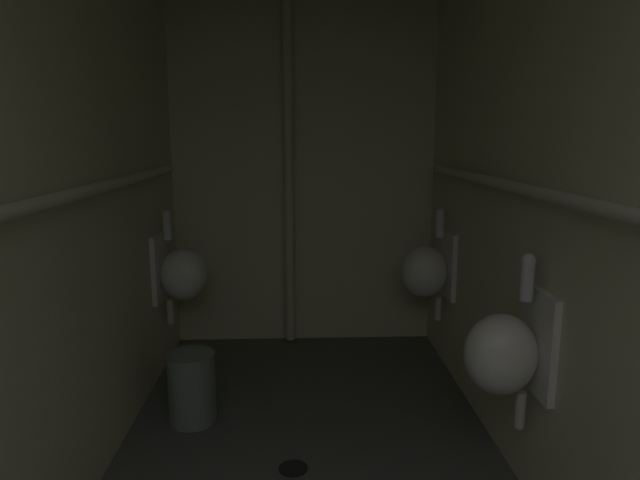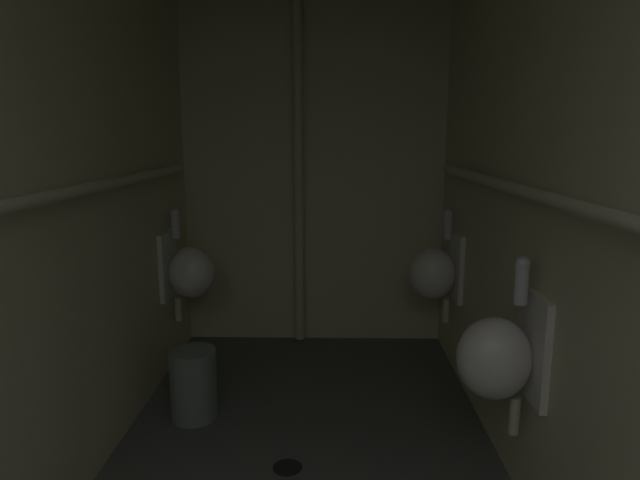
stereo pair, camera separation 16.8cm
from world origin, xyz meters
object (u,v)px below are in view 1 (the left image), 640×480
Objects in this scene: urinal_right_far at (428,270)px; floor_drain at (293,468)px; standpipe_back_wall at (289,178)px; urinal_right_mid at (506,351)px; urinal_left_mid at (180,273)px; waste_bin at (192,387)px.

urinal_right_far is 5.39× the size of floor_drain.
urinal_right_mid is at bearing -63.87° from standpipe_back_wall.
urinal_left_mid reaches higher than waste_bin.
urinal_left_mid is at bearing 105.03° from waste_bin.
waste_bin is (0.18, -0.66, -0.48)m from urinal_left_mid.
standpipe_back_wall is (-0.92, 0.49, 0.57)m from urinal_right_far.
urinal_left_mid is at bearing -145.01° from standpipe_back_wall.
urinal_left_mid is 1.51m from floor_drain.
floor_drain is at bearing -40.35° from waste_bin.
standpipe_back_wall is (0.70, 0.49, 0.57)m from urinal_left_mid.
urinal_right_mid reaches higher than waste_bin.
urinal_right_mid is at bearing -90.00° from urinal_right_far.
urinal_right_far reaches higher than waste_bin.
urinal_right_far is 0.31× the size of standpipe_back_wall.
waste_bin is (-0.52, -1.15, -1.05)m from standpipe_back_wall.
floor_drain is at bearing -127.90° from urinal_right_far.
standpipe_back_wall reaches higher than urinal_right_far.
standpipe_back_wall is 1.64m from waste_bin.
urinal_right_mid is at bearing -15.63° from floor_drain.
urinal_right_mid is 1.92× the size of waste_bin.
urinal_right_mid is 2.16m from standpipe_back_wall.
urinal_right_mid is 1.39m from urinal_right_far.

